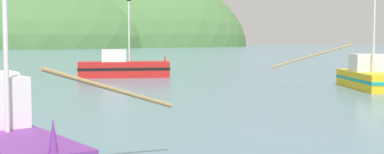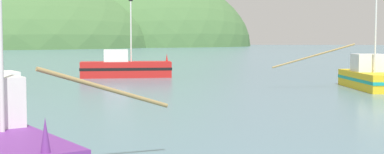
# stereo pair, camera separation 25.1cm
# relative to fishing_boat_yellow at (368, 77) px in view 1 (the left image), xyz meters

# --- Properties ---
(hill_mid_right) EXTENTS (143.80, 115.04, 76.23)m
(hill_mid_right) POSITION_rel_fishing_boat_yellow_xyz_m (-87.35, 205.90, -0.81)
(hill_mid_right) COLOR #47703D
(hill_mid_right) RESTS_ON ground
(fishing_boat_yellow) EXTENTS (13.32, 7.67, 6.76)m
(fishing_boat_yellow) POSITION_rel_fishing_boat_yellow_xyz_m (0.00, 0.00, 0.00)
(fishing_boat_yellow) COLOR gold
(fishing_boat_yellow) RESTS_ON ground
(fishing_boat_purple) EXTENTS (6.85, 6.50, 6.10)m
(fishing_boat_purple) POSITION_rel_fishing_boat_yellow_xyz_m (-13.21, -26.12, 0.01)
(fishing_boat_purple) COLOR #6B2D84
(fishing_boat_purple) RESTS_ON ground
(fishing_boat_red) EXTENTS (8.23, 4.25, 6.91)m
(fishing_boat_red) POSITION_rel_fishing_boat_yellow_xyz_m (-19.49, 8.04, 0.08)
(fishing_boat_red) COLOR red
(fishing_boat_red) RESTS_ON ground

